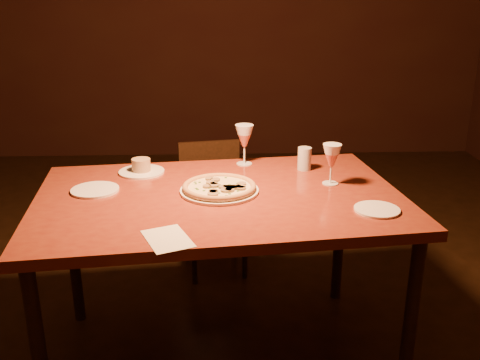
{
  "coord_description": "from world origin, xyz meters",
  "views": [
    {
      "loc": [
        0.28,
        -2.1,
        1.66
      ],
      "look_at": [
        0.36,
        0.11,
        0.89
      ],
      "focal_mm": 40.0,
      "sensor_mm": 36.0,
      "label": 1
    }
  ],
  "objects": [
    {
      "name": "water_tumbler",
      "position": [
        0.69,
        0.39,
        0.89
      ],
      "size": [
        0.07,
        0.07,
        0.11
      ],
      "primitive_type": "cylinder",
      "color": "silver",
      "rests_on": "dining_table"
    },
    {
      "name": "side_plate_near",
      "position": [
        0.9,
        -0.15,
        0.84
      ],
      "size": [
        0.18,
        0.18,
        0.01
      ],
      "primitive_type": "cylinder",
      "color": "white",
      "rests_on": "dining_table"
    },
    {
      "name": "pizza_plate",
      "position": [
        0.27,
        0.09,
        0.86
      ],
      "size": [
        0.34,
        0.34,
        0.04
      ],
      "color": "white",
      "rests_on": "dining_table"
    },
    {
      "name": "chair_far",
      "position": [
        0.23,
        1.0,
        0.45
      ],
      "size": [
        0.44,
        0.44,
        0.79
      ],
      "rotation": [
        0.0,
        0.0,
        0.18
      ],
      "color": "black",
      "rests_on": "floor"
    },
    {
      "name": "wine_glass_far",
      "position": [
        0.4,
        0.49,
        0.94
      ],
      "size": [
        0.09,
        0.09,
        0.2
      ],
      "primitive_type": null,
      "color": "#C06150",
      "rests_on": "dining_table"
    },
    {
      "name": "menu_card",
      "position": [
        0.09,
        -0.38,
        0.84
      ],
      "size": [
        0.21,
        0.25,
        0.0
      ],
      "primitive_type": "cube",
      "rotation": [
        0.0,
        0.0,
        0.4
      ],
      "color": "silver",
      "rests_on": "dining_table"
    },
    {
      "name": "dining_table",
      "position": [
        0.27,
        0.06,
        0.76
      ],
      "size": [
        1.67,
        1.18,
        0.84
      ],
      "rotation": [
        0.0,
        0.0,
        0.11
      ],
      "color": "maroon",
      "rests_on": "floor"
    },
    {
      "name": "ramekin_saucer",
      "position": [
        -0.1,
        0.37,
        0.86
      ],
      "size": [
        0.22,
        0.22,
        0.07
      ],
      "color": "white",
      "rests_on": "dining_table"
    },
    {
      "name": "side_plate_left",
      "position": [
        -0.27,
        0.12,
        0.84
      ],
      "size": [
        0.21,
        0.21,
        0.01
      ],
      "primitive_type": "cylinder",
      "color": "white",
      "rests_on": "dining_table"
    },
    {
      "name": "wine_glass_right",
      "position": [
        0.78,
        0.18,
        0.93
      ],
      "size": [
        0.08,
        0.08,
        0.19
      ],
      "primitive_type": null,
      "color": "#C06150",
      "rests_on": "dining_table"
    },
    {
      "name": "back_wall",
      "position": [
        0.0,
        3.5,
        1.5
      ],
      "size": [
        6.0,
        0.04,
        3.0
      ],
      "primitive_type": "cube",
      "color": "#341810",
      "rests_on": "floor"
    }
  ]
}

